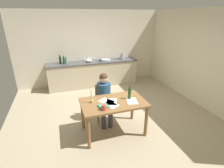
% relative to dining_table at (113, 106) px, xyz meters
% --- Properties ---
extents(ground_plane, '(5.20, 5.20, 0.04)m').
position_rel_dining_table_xyz_m(ground_plane, '(0.19, 0.58, -0.66)').
color(ground_plane, tan).
extents(wall_back, '(5.20, 0.12, 2.60)m').
position_rel_dining_table_xyz_m(wall_back, '(0.19, 3.18, 0.66)').
color(wall_back, silver).
rests_on(wall_back, ground).
extents(wall_right, '(0.12, 5.20, 2.60)m').
position_rel_dining_table_xyz_m(wall_right, '(2.79, 0.58, 0.66)').
color(wall_right, silver).
rests_on(wall_right, ground).
extents(kitchen_counter, '(3.17, 0.64, 0.90)m').
position_rel_dining_table_xyz_m(kitchen_counter, '(0.19, 2.82, -0.19)').
color(kitchen_counter, beige).
rests_on(kitchen_counter, ground).
extents(dining_table, '(1.33, 0.80, 0.75)m').
position_rel_dining_table_xyz_m(dining_table, '(0.00, 0.00, 0.00)').
color(dining_table, olive).
rests_on(dining_table, ground).
extents(chair_at_table, '(0.44, 0.44, 0.85)m').
position_rel_dining_table_xyz_m(chair_at_table, '(-0.04, 0.64, -0.17)').
color(chair_at_table, olive).
rests_on(chair_at_table, ground).
extents(person_seated, '(0.36, 0.61, 1.19)m').
position_rel_dining_table_xyz_m(person_seated, '(-0.06, 0.50, 0.04)').
color(person_seated, navy).
rests_on(person_seated, ground).
extents(coffee_mug, '(0.13, 0.09, 0.11)m').
position_rel_dining_table_xyz_m(coffee_mug, '(-0.28, -0.26, 0.17)').
color(coffee_mug, '#D84C3F').
rests_on(coffee_mug, dining_table).
extents(candlestick, '(0.06, 0.06, 0.30)m').
position_rel_dining_table_xyz_m(candlestick, '(-0.43, 0.11, 0.20)').
color(candlestick, gold).
rests_on(candlestick, dining_table).
extents(book_magazine, '(0.21, 0.20, 0.03)m').
position_rel_dining_table_xyz_m(book_magazine, '(-0.25, -0.15, 0.13)').
color(book_magazine, '#45997C').
rests_on(book_magazine, dining_table).
extents(paper_letter, '(0.30, 0.35, 0.00)m').
position_rel_dining_table_xyz_m(paper_letter, '(-0.04, 0.01, 0.11)').
color(paper_letter, white).
rests_on(paper_letter, dining_table).
extents(paper_bill, '(0.34, 0.36, 0.00)m').
position_rel_dining_table_xyz_m(paper_bill, '(-0.13, 0.06, 0.11)').
color(paper_bill, white).
rests_on(paper_bill, dining_table).
extents(paper_envelope, '(0.33, 0.36, 0.00)m').
position_rel_dining_table_xyz_m(paper_envelope, '(-0.09, -0.11, 0.11)').
color(paper_envelope, white).
rests_on(paper_envelope, dining_table).
extents(paper_receipt, '(0.27, 0.34, 0.00)m').
position_rel_dining_table_xyz_m(paper_receipt, '(0.38, -0.09, 0.11)').
color(paper_receipt, white).
rests_on(paper_receipt, dining_table).
extents(wine_bottle_on_table, '(0.06, 0.06, 0.29)m').
position_rel_dining_table_xyz_m(wine_bottle_on_table, '(0.37, 0.02, 0.23)').
color(wine_bottle_on_table, '#194C23').
rests_on(wine_bottle_on_table, dining_table).
extents(sink_unit, '(0.36, 0.36, 0.24)m').
position_rel_dining_table_xyz_m(sink_unit, '(0.66, 2.83, 0.28)').
color(sink_unit, '#B2B7BC').
rests_on(sink_unit, kitchen_counter).
extents(bottle_oil, '(0.07, 0.07, 0.28)m').
position_rel_dining_table_xyz_m(bottle_oil, '(-0.90, 2.91, 0.38)').
color(bottle_oil, black).
rests_on(bottle_oil, kitchen_counter).
extents(bottle_vinegar, '(0.07, 0.07, 0.27)m').
position_rel_dining_table_xyz_m(bottle_vinegar, '(-0.79, 2.80, 0.38)').
color(bottle_vinegar, '#194C23').
rests_on(bottle_vinegar, kitchen_counter).
extents(bottle_wine_red, '(0.08, 0.08, 0.25)m').
position_rel_dining_table_xyz_m(bottle_wine_red, '(-0.71, 2.85, 0.37)').
color(bottle_wine_red, '#8C999E').
rests_on(bottle_wine_red, kitchen_counter).
extents(mixing_bowl, '(0.23, 0.23, 0.10)m').
position_rel_dining_table_xyz_m(mixing_bowl, '(0.04, 2.81, 0.31)').
color(mixing_bowl, white).
rests_on(mixing_bowl, kitchen_counter).
extents(stovetop_kettle, '(0.18, 0.18, 0.22)m').
position_rel_dining_table_xyz_m(stovetop_kettle, '(1.29, 2.82, 0.36)').
color(stovetop_kettle, '#B7BABF').
rests_on(stovetop_kettle, kitchen_counter).
extents(wine_glass_near_sink, '(0.07, 0.07, 0.15)m').
position_rel_dining_table_xyz_m(wine_glass_near_sink, '(0.26, 2.97, 0.37)').
color(wine_glass_near_sink, silver).
rests_on(wine_glass_near_sink, kitchen_counter).
extents(wine_glass_by_kettle, '(0.07, 0.07, 0.15)m').
position_rel_dining_table_xyz_m(wine_glass_by_kettle, '(0.16, 2.97, 0.37)').
color(wine_glass_by_kettle, silver).
rests_on(wine_glass_by_kettle, kitchen_counter).
extents(wine_glass_back_left, '(0.07, 0.07, 0.15)m').
position_rel_dining_table_xyz_m(wine_glass_back_left, '(0.07, 2.97, 0.37)').
color(wine_glass_back_left, silver).
rests_on(wine_glass_back_left, kitchen_counter).
extents(wine_glass_back_right, '(0.07, 0.07, 0.15)m').
position_rel_dining_table_xyz_m(wine_glass_back_right, '(-0.08, 2.97, 0.37)').
color(wine_glass_back_right, silver).
rests_on(wine_glass_back_right, kitchen_counter).
extents(teacup_on_counter, '(0.11, 0.07, 0.10)m').
position_rel_dining_table_xyz_m(teacup_on_counter, '(0.42, 2.67, 0.31)').
color(teacup_on_counter, '#33598C').
rests_on(teacup_on_counter, kitchen_counter).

